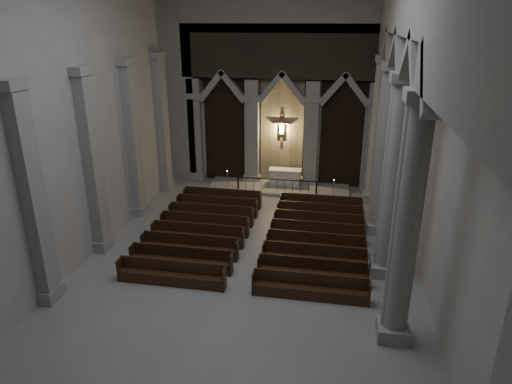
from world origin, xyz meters
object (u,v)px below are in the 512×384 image
altar (285,177)px  candle_stand_right (333,196)px  worshipper (286,205)px  altar_rail (277,184)px  candle_stand_left (228,187)px  pews (258,237)px

altar → candle_stand_right: size_ratio=1.42×
candle_stand_right → worshipper: (-2.38, -2.23, 0.18)m
altar_rail → worshipper: size_ratio=4.27×
candle_stand_left → worshipper: candle_stand_left is taller
candle_stand_left → pews: bearing=-64.6°
altar_rail → altar: bearing=73.7°
altar_rail → candle_stand_left: 2.93m
pews → worshipper: worshipper is taller
candle_stand_left → candle_stand_right: size_ratio=1.00×
candle_stand_left → candle_stand_right: bearing=-4.1°
altar_rail → pews: (-0.00, -6.48, -0.30)m
altar → altar_rail: (-0.35, -1.19, -0.04)m
candle_stand_left → pews: 6.73m
candle_stand_left → candle_stand_right: candle_stand_left is taller
altar → pews: (-0.35, -7.67, -0.34)m
pews → altar_rail: bearing=90.0°
altar → pews: 7.68m
altar → worshipper: bearing=-82.1°
worshipper → candle_stand_left: bearing=130.5°
altar → worshipper: size_ratio=1.77×
altar_rail → candle_stand_right: (3.31, -0.85, -0.24)m
pews → worshipper: 3.54m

